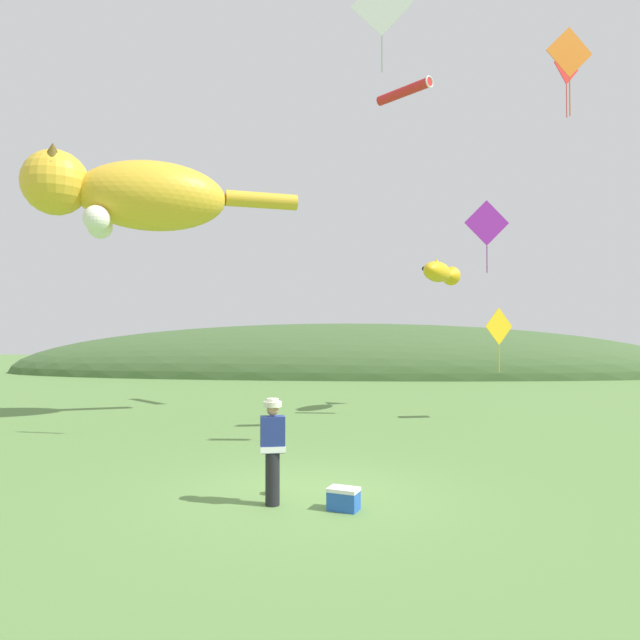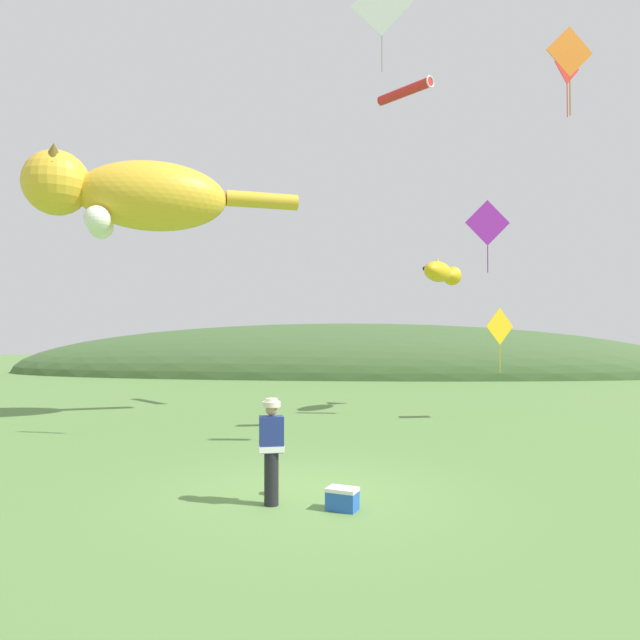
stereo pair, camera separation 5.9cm
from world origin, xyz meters
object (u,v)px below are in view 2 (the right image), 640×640
at_px(picnic_cooler, 342,499).
at_px(kite_diamond_gold, 500,327).
at_px(kite_spool, 274,487).
at_px(kite_tube_streamer, 405,91).
at_px(kite_giant_cat, 133,195).
at_px(kite_fish_windsock, 441,272).
at_px(kite_diamond_red, 567,67).
at_px(kite_diamond_orange, 570,52).
at_px(kite_diamond_violet, 487,223).
at_px(festival_attendant, 271,448).
at_px(kite_diamond_white, 382,5).

bearing_deg(picnic_cooler, kite_diamond_gold, 63.50).
xyz_separation_m(kite_spool, kite_tube_streamer, (3.21, 10.92, 11.68)).
bearing_deg(kite_giant_cat, kite_fish_windsock, 16.72).
distance_m(kite_fish_windsock, kite_diamond_red, 7.81).
relative_size(kite_giant_cat, kite_diamond_orange, 4.03).
xyz_separation_m(kite_diamond_red, kite_diamond_orange, (-0.72, -2.20, -0.67)).
xyz_separation_m(picnic_cooler, kite_diamond_violet, (4.50, 9.82, 6.31)).
height_order(kite_fish_windsock, kite_tube_streamer, kite_tube_streamer).
bearing_deg(kite_giant_cat, kite_diamond_red, -10.20).
bearing_deg(kite_fish_windsock, festival_attendant, -110.90).
bearing_deg(kite_diamond_violet, kite_tube_streamer, 142.69).
height_order(festival_attendant, kite_giant_cat, kite_giant_cat).
bearing_deg(kite_diamond_red, kite_spool, -142.22).
relative_size(kite_giant_cat, kite_tube_streamer, 4.20).
height_order(festival_attendant, kite_tube_streamer, kite_tube_streamer).
distance_m(kite_fish_windsock, kite_diamond_gold, 3.29).
bearing_deg(kite_diamond_white, kite_tube_streamer, 81.03).
relative_size(kite_giant_cat, kite_fish_windsock, 2.98).
height_order(kite_tube_streamer, kite_diamond_gold, kite_tube_streamer).
height_order(kite_giant_cat, kite_diamond_violet, kite_giant_cat).
bearing_deg(kite_diamond_white, kite_diamond_violet, 55.11).
height_order(kite_diamond_red, kite_diamond_orange, kite_diamond_red).
height_order(kite_tube_streamer, kite_diamond_violet, kite_tube_streamer).
bearing_deg(kite_spool, kite_diamond_orange, 27.40).
relative_size(kite_fish_windsock, kite_diamond_red, 1.49).
distance_m(kite_spool, kite_diamond_orange, 11.73).
distance_m(kite_tube_streamer, kite_diamond_violet, 6.19).
distance_m(picnic_cooler, kite_giant_cat, 13.29).
distance_m(kite_giant_cat, kite_diamond_white, 9.60).
xyz_separation_m(picnic_cooler, kite_giant_cat, (-7.08, 8.67, 7.16)).
xyz_separation_m(kite_spool, kite_giant_cat, (-5.83, 7.85, 7.22)).
xyz_separation_m(kite_diamond_red, kite_diamond_violet, (-1.37, 3.47, -3.55)).
height_order(picnic_cooler, kite_diamond_orange, kite_diamond_orange).
bearing_deg(kite_diamond_violet, kite_spool, -122.60).
height_order(kite_diamond_white, kite_diamond_orange, kite_diamond_white).
distance_m(kite_giant_cat, kite_diamond_red, 13.43).
xyz_separation_m(kite_fish_windsock, kite_diamond_red, (2.63, -5.43, 4.97)).
distance_m(picnic_cooler, kite_diamond_violet, 12.51).
bearing_deg(kite_diamond_violet, kite_fish_windsock, 122.90).
xyz_separation_m(picnic_cooler, kite_diamond_white, (0.83, 4.56, 10.72)).
height_order(kite_spool, kite_diamond_violet, kite_diamond_violet).
height_order(kite_spool, kite_diamond_white, kite_diamond_white).
relative_size(picnic_cooler, kite_diamond_gold, 0.27).
bearing_deg(picnic_cooler, festival_attendant, 171.48).
relative_size(kite_diamond_white, kite_diamond_orange, 1.17).
xyz_separation_m(picnic_cooler, kite_fish_windsock, (3.24, 11.77, 4.89)).
relative_size(festival_attendant, kite_fish_windsock, 0.63).
xyz_separation_m(kite_spool, kite_diamond_white, (2.08, 3.73, 10.78)).
bearing_deg(kite_diamond_gold, kite_tube_streamer, 145.27).
distance_m(picnic_cooler, kite_diamond_red, 13.12).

